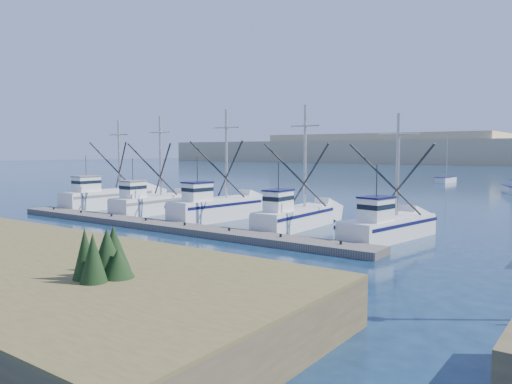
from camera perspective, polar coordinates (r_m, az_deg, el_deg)
ground at (r=27.55m, az=-6.69°, el=-7.10°), size 500.00×500.00×0.00m
floating_dock at (r=36.63m, az=-10.40°, el=-3.83°), size 32.92×2.23×0.44m
trawler_fleet at (r=41.11m, az=-6.15°, el=-1.77°), size 32.25×9.33×9.00m
sailboat_near at (r=74.71m, az=27.21°, el=0.30°), size 3.36×5.79×8.10m
sailboat_far at (r=94.07m, az=20.86°, el=1.33°), size 2.13×6.32×8.10m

